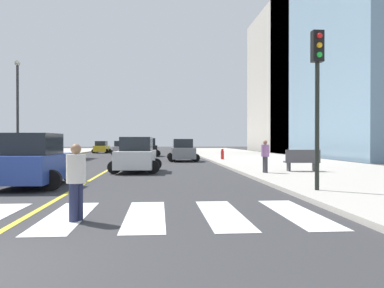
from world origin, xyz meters
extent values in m
cube|color=#B2ADA3|center=(12.20, 20.00, 0.07)|extent=(10.00, 120.00, 0.15)
cube|color=silver|center=(0.90, 4.00, 0.01)|extent=(0.90, 4.00, 0.01)
cube|color=silver|center=(2.70, 4.00, 0.01)|extent=(0.90, 4.00, 0.01)
cube|color=silver|center=(4.50, 4.00, 0.01)|extent=(0.90, 4.00, 0.01)
cube|color=silver|center=(6.30, 4.00, 0.01)|extent=(0.90, 4.00, 0.01)
cube|color=yellow|center=(0.00, 40.00, 0.01)|extent=(0.16, 80.00, 0.01)
cube|color=#B2ADA3|center=(27.97, 55.81, 11.02)|extent=(18.00, 24.00, 22.04)
cube|color=silver|center=(1.74, 17.21, 0.71)|extent=(2.16, 4.42, 0.93)
cube|color=#1E2328|center=(1.75, 17.46, 1.54)|extent=(1.75, 2.24, 0.78)
cylinder|color=black|center=(0.68, 15.91, 0.35)|extent=(0.71, 0.26, 0.70)
cylinder|color=black|center=(2.68, 15.82, 0.35)|extent=(0.71, 0.26, 0.70)
cylinder|color=black|center=(0.81, 18.59, 0.35)|extent=(0.71, 0.26, 0.70)
cylinder|color=black|center=(2.80, 18.50, 0.35)|extent=(0.71, 0.26, 0.70)
cube|color=slate|center=(4.99, 28.76, 0.69)|extent=(1.90, 4.19, 0.90)
cube|color=#1E2328|center=(4.99, 29.01, 1.49)|extent=(1.60, 2.10, 0.76)
cylinder|color=black|center=(4.02, 27.46, 0.34)|extent=(0.68, 0.22, 0.68)
cylinder|color=black|center=(5.96, 27.46, 0.34)|extent=(0.68, 0.22, 0.68)
cylinder|color=black|center=(4.02, 30.05, 0.34)|extent=(0.68, 0.22, 0.68)
cylinder|color=black|center=(5.95, 30.06, 0.34)|extent=(0.68, 0.22, 0.68)
cube|color=gold|center=(-4.95, 51.65, 0.61)|extent=(1.82, 3.79, 0.80)
cube|color=#1E2328|center=(-4.96, 51.43, 1.33)|extent=(1.49, 1.91, 0.67)
cylinder|color=black|center=(-4.05, 52.77, 0.30)|extent=(0.61, 0.22, 0.60)
cylinder|color=black|center=(-5.77, 52.83, 0.30)|extent=(0.61, 0.22, 0.60)
cylinder|color=black|center=(-4.14, 50.46, 0.30)|extent=(0.61, 0.22, 0.60)
cylinder|color=black|center=(-5.86, 50.53, 0.30)|extent=(0.61, 0.22, 0.60)
cube|color=#B7B7BC|center=(-1.75, 45.55, 0.62)|extent=(1.80, 3.83, 0.81)
cube|color=#1E2328|center=(-1.74, 45.32, 1.35)|extent=(1.49, 1.93, 0.68)
cylinder|color=black|center=(-0.90, 46.74, 0.31)|extent=(0.62, 0.21, 0.61)
cylinder|color=black|center=(-2.65, 46.70, 0.31)|extent=(0.62, 0.21, 0.61)
cylinder|color=black|center=(-0.84, 44.40, 0.31)|extent=(0.62, 0.21, 0.61)
cylinder|color=black|center=(-2.59, 44.35, 0.31)|extent=(0.62, 0.21, 0.61)
cube|color=black|center=(1.68, 39.84, 0.73)|extent=(2.23, 4.57, 0.96)
cube|color=#1E2328|center=(1.66, 40.11, 1.60)|extent=(1.81, 2.32, 0.81)
cylinder|color=black|center=(0.71, 38.40, 0.36)|extent=(0.73, 0.27, 0.72)
cylinder|color=black|center=(2.78, 38.50, 0.36)|extent=(0.73, 0.27, 0.72)
cylinder|color=black|center=(0.58, 41.18, 0.36)|extent=(0.73, 0.27, 0.72)
cylinder|color=black|center=(2.64, 41.27, 0.36)|extent=(0.73, 0.27, 0.72)
cube|color=red|center=(-5.43, 23.56, 0.75)|extent=(2.27, 4.67, 0.98)
cube|color=#1E2328|center=(-5.42, 23.29, 1.63)|extent=(1.84, 2.36, 0.83)
cylinder|color=black|center=(-4.44, 25.02, 0.37)|extent=(0.75, 0.27, 0.74)
cylinder|color=black|center=(-6.55, 24.93, 0.37)|extent=(0.75, 0.27, 0.74)
cylinder|color=black|center=(-4.31, 22.19, 0.37)|extent=(0.75, 0.27, 0.74)
cylinder|color=black|center=(-6.43, 22.09, 0.37)|extent=(0.75, 0.27, 0.74)
cube|color=#2D479E|center=(-1.70, 10.36, 0.74)|extent=(2.21, 4.58, 0.96)
cube|color=#1E2328|center=(-1.71, 10.10, 1.61)|extent=(1.80, 2.32, 0.81)
cylinder|color=black|center=(-0.61, 11.72, 0.36)|extent=(0.74, 0.26, 0.73)
cylinder|color=black|center=(-2.68, 11.80, 0.36)|extent=(0.74, 0.26, 0.73)
cylinder|color=black|center=(-0.72, 8.93, 0.36)|extent=(0.74, 0.26, 0.73)
cylinder|color=black|center=(8.07, 7.22, 2.20)|extent=(0.14, 0.14, 4.11)
cube|color=black|center=(8.07, 7.22, 4.76)|extent=(0.36, 0.28, 1.00)
sphere|color=red|center=(8.07, 7.04, 5.06)|extent=(0.18, 0.18, 0.18)
sphere|color=orange|center=(8.07, 7.04, 4.76)|extent=(0.18, 0.18, 0.18)
sphere|color=green|center=(8.07, 7.04, 4.46)|extent=(0.18, 0.18, 0.18)
cube|color=#47474C|center=(10.40, 15.17, 0.63)|extent=(1.83, 0.68, 0.08)
cube|color=#47474C|center=(10.38, 14.93, 0.97)|extent=(1.80, 0.18, 0.60)
cube|color=#2D2D33|center=(9.72, 15.22, 0.37)|extent=(0.13, 0.48, 0.44)
cube|color=#2D2D33|center=(11.07, 15.13, 0.37)|extent=(0.13, 0.48, 0.44)
cylinder|color=#232847|center=(1.19, 3.37, 0.41)|extent=(0.19, 0.19, 0.83)
cylinder|color=#232847|center=(1.27, 3.52, 0.41)|extent=(0.19, 0.19, 0.83)
cylinder|color=beige|center=(1.23, 3.44, 1.14)|extent=(0.41, 0.41, 0.62)
sphere|color=#936B4C|center=(1.23, 3.44, 1.56)|extent=(0.22, 0.22, 0.22)
cylinder|color=#38383D|center=(8.23, 14.41, 0.55)|extent=(0.18, 0.18, 0.79)
cylinder|color=#38383D|center=(8.26, 14.25, 0.55)|extent=(0.18, 0.18, 0.79)
cylinder|color=#99669E|center=(8.25, 14.33, 1.24)|extent=(0.40, 0.40, 0.60)
sphere|color=#936B4C|center=(8.25, 14.33, 1.65)|extent=(0.21, 0.21, 0.21)
cylinder|color=red|center=(8.35, 28.75, 0.50)|extent=(0.26, 0.26, 0.70)
sphere|color=red|center=(8.35, 28.75, 0.93)|extent=(0.22, 0.22, 0.22)
cylinder|color=#38383D|center=(-8.40, 28.48, 4.00)|extent=(0.20, 0.20, 7.70)
sphere|color=silver|center=(-8.40, 28.48, 8.00)|extent=(0.44, 0.44, 0.44)
camera|label=1|loc=(3.03, -5.51, 1.74)|focal=38.20mm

